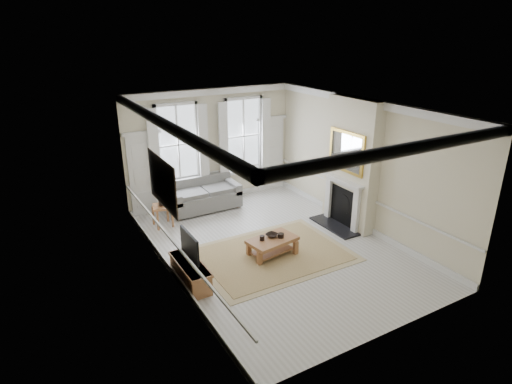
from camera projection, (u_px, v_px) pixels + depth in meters
floor at (275, 248)px, 10.36m from camera, size 7.20×7.20×0.00m
ceiling at (278, 107)px, 9.14m from camera, size 7.20×7.20×0.00m
back_wall at (211, 146)px, 12.67m from camera, size 5.20×0.00×5.20m
left_wall at (166, 203)px, 8.55m from camera, size 0.00×7.20×7.20m
right_wall at (362, 165)px, 10.96m from camera, size 0.00×7.20×7.20m
window_left at (178, 145)px, 12.07m from camera, size 1.26×0.20×2.20m
window_right at (243, 136)px, 13.04m from camera, size 1.26×0.20×2.20m
door_left at (145, 175)px, 11.88m from camera, size 0.90×0.08×2.30m
door_right at (271, 155)px, 13.79m from camera, size 0.90×0.08×2.30m
painting at (162, 182)px, 8.68m from camera, size 0.05×1.66×1.06m
chimney_breast at (351, 164)px, 11.04m from camera, size 0.35×1.70×3.38m
hearth at (334, 226)px, 11.44m from camera, size 0.55×1.50×0.05m
fireplace at (342, 200)px, 11.28m from camera, size 0.21×1.45×1.33m
mirror at (346, 152)px, 10.81m from camera, size 0.06×1.26×1.06m
sofa at (203, 196)px, 12.50m from camera, size 2.03×0.99×0.90m
side_table at (162, 209)px, 11.35m from camera, size 0.59×0.59×0.59m
rug at (272, 254)px, 10.03m from camera, size 3.50×2.60×0.02m
coffee_table at (272, 242)px, 9.91m from camera, size 1.23×0.84×0.43m
ceramic_pot_a at (262, 238)px, 9.79m from camera, size 0.11×0.11×0.11m
ceramic_pot_b at (281, 235)px, 9.92m from camera, size 0.15×0.15×0.10m
bowl at (272, 235)px, 9.98m from camera, size 0.36×0.36×0.07m
tv_stand at (190, 273)px, 8.86m from camera, size 0.42×1.31×0.47m
tv at (190, 246)px, 8.65m from camera, size 0.08×0.90×0.68m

